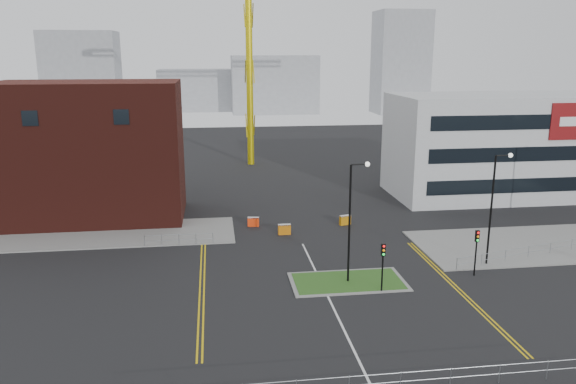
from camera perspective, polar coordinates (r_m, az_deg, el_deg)
name	(u,v)px	position (r m, az deg, el deg)	size (l,w,h in m)	color
ground	(347,336)	(35.44, 5.99, -14.31)	(200.00, 200.00, 0.00)	black
pavement_left	(84,235)	(56.24, -19.99, -4.16)	(28.00, 8.00, 0.12)	slate
pavement_right	(549,244)	(55.86, 24.99, -4.77)	(24.00, 10.00, 0.12)	slate
island_kerb	(348,282)	(42.87, 6.10, -9.05)	(8.60, 4.60, 0.08)	slate
grass_island	(348,281)	(42.86, 6.10, -9.02)	(8.00, 4.00, 0.12)	#214B19
brick_building	(61,154)	(61.05, -22.10, 3.61)	(24.20, 10.07, 14.24)	#421610
office_block	(498,145)	(71.59, 20.58, 4.45)	(25.00, 12.20, 12.00)	silver
streetlamp_island	(353,213)	(41.13, 6.59, -2.12)	(1.46, 0.36, 9.18)	black
streetlamp_right_near	(495,200)	(47.23, 20.24, -0.80)	(1.46, 0.36, 9.18)	black
traffic_light_island	(383,258)	(40.65, 9.62, -6.65)	(0.28, 0.33, 3.65)	black
traffic_light_right	(477,244)	(45.30, 18.62, -5.03)	(0.28, 0.33, 3.65)	black
railing_front	(375,379)	(30.05, 8.84, -18.30)	(24.05, 0.05, 1.10)	gray
railing_left	(179,238)	(50.97, -11.03, -4.60)	(6.05, 0.05, 1.10)	gray
railing_right	(551,246)	(52.86, 25.13, -4.98)	(19.05, 5.05, 1.10)	gray
centre_line	(339,320)	(37.16, 5.25, -12.87)	(0.15, 30.00, 0.01)	silver
yellow_left_a	(200,279)	(43.64, -8.90, -8.77)	(0.12, 24.00, 0.01)	gold
yellow_left_b	(204,279)	(43.63, -8.50, -8.76)	(0.12, 24.00, 0.01)	gold
yellow_right_a	(454,287)	(43.49, 16.51, -9.28)	(0.12, 20.00, 0.01)	gold
yellow_right_b	(458,287)	(43.61, 16.87, -9.24)	(0.12, 20.00, 0.01)	gold
skyline_a	(82,76)	(153.82, -20.17, 11.00)	(18.00, 12.00, 22.00)	gray
skyline_b	(274,84)	(161.48, -1.39, 10.87)	(24.00, 12.00, 16.00)	gray
skyline_c	(401,63)	(163.99, 11.36, 12.75)	(14.00, 12.00, 28.00)	gray
skyline_d	(210,90)	(170.61, -7.88, 10.23)	(30.00, 12.00, 12.00)	gray
barrier_left	(284,229)	(53.19, -0.37, -3.77)	(1.18, 0.40, 0.99)	#CE6C0B
barrier_mid	(253,221)	(55.73, -3.54, -3.00)	(1.16, 0.55, 0.94)	#FF3A0E
barrier_right	(345,220)	(56.41, 5.82, -2.81)	(1.22, 0.70, 0.97)	#C5790A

